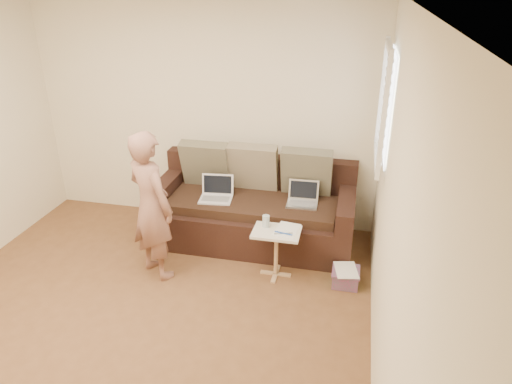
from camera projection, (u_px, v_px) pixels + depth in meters
floor at (127, 336)px, 3.93m from camera, size 4.50×4.50×0.00m
ceiling at (77, 3)px, 2.84m from camera, size 4.50×4.50×0.00m
wall_back at (204, 114)px, 5.38m from camera, size 4.00×0.00×4.00m
wall_right at (392, 226)px, 2.99m from camera, size 0.00×4.50×4.50m
window_blinds at (385, 105)px, 4.16m from camera, size 0.12×0.88×1.08m
sofa at (253, 206)px, 5.19m from camera, size 2.20×0.95×0.85m
pillow_left at (206, 164)px, 5.35m from camera, size 0.55×0.29×0.57m
pillow_mid at (253, 167)px, 5.26m from camera, size 0.55×0.27×0.57m
pillow_right at (307, 172)px, 5.13m from camera, size 0.55×0.28×0.57m
laptop_silver at (302, 205)px, 5.00m from camera, size 0.33×0.24×0.22m
laptop_white at (216, 200)px, 5.11m from camera, size 0.37×0.29×0.25m
person at (151, 206)px, 4.47m from camera, size 0.66×0.60×1.50m
side_table at (276, 253)px, 4.64m from camera, size 0.46×0.32×0.51m
drinking_glass at (266, 221)px, 4.58m from camera, size 0.07×0.07×0.12m
scissors at (283, 233)px, 4.47m from camera, size 0.19×0.12×0.02m
paper_on_table at (287, 230)px, 4.55m from camera, size 0.25×0.33×0.00m
striped_box at (345, 277)px, 4.56m from camera, size 0.26×0.26×0.17m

